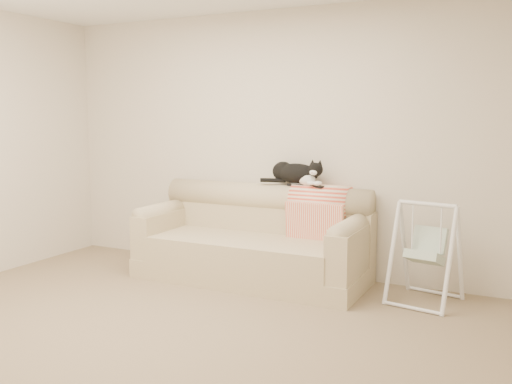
% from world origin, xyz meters
% --- Properties ---
extents(ground_plane, '(5.00, 5.00, 0.00)m').
position_xyz_m(ground_plane, '(0.00, 0.00, 0.00)').
color(ground_plane, '#77644C').
rests_on(ground_plane, ground).
extents(room_shell, '(5.04, 4.04, 2.60)m').
position_xyz_m(room_shell, '(0.00, 0.00, 1.53)').
color(room_shell, beige).
rests_on(room_shell, ground).
extents(sofa, '(2.20, 0.93, 0.90)m').
position_xyz_m(sofa, '(-0.10, 1.62, 0.35)').
color(sofa, beige).
rests_on(sofa, ground).
extents(remote_a, '(0.18, 0.07, 0.03)m').
position_xyz_m(remote_a, '(0.24, 1.84, 0.91)').
color(remote_a, black).
rests_on(remote_a, sofa).
extents(remote_b, '(0.18, 0.11, 0.02)m').
position_xyz_m(remote_b, '(0.45, 1.82, 0.91)').
color(remote_b, black).
rests_on(remote_b, sofa).
extents(tuxedo_cat, '(0.66, 0.30, 0.26)m').
position_xyz_m(tuxedo_cat, '(0.23, 1.87, 1.02)').
color(tuxedo_cat, black).
rests_on(tuxedo_cat, sofa).
extents(throw_blanket, '(0.56, 0.38, 0.58)m').
position_xyz_m(throw_blanket, '(0.49, 1.84, 0.72)').
color(throw_blanket, '#E8472E').
rests_on(throw_blanket, sofa).
extents(baby_swing, '(0.62, 0.64, 0.86)m').
position_xyz_m(baby_swing, '(1.52, 1.61, 0.43)').
color(baby_swing, white).
rests_on(baby_swing, ground).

